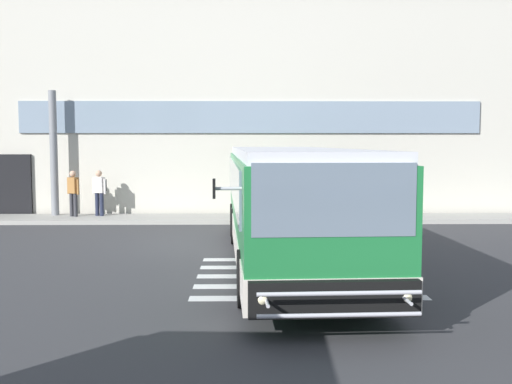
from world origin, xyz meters
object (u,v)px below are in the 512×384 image
at_px(passenger_near_column, 73,191).
at_px(passenger_by_doorway, 100,190).
at_px(entry_support_column, 54,153).
at_px(safety_bollard_yellow, 259,212).
at_px(bus_main_foreground, 288,206).

distance_m(passenger_near_column, passenger_by_doorway, 0.93).
distance_m(entry_support_column, safety_bollard_yellow, 8.02).
distance_m(bus_main_foreground, passenger_near_column, 10.56).
bearing_deg(bus_main_foreground, entry_support_column, 135.35).
bearing_deg(passenger_by_doorway, entry_support_column, 173.13).
bearing_deg(bus_main_foreground, safety_bollard_yellow, 95.13).
relative_size(bus_main_foreground, passenger_by_doorway, 7.19).
bearing_deg(safety_bollard_yellow, passenger_near_column, 168.35).
distance_m(entry_support_column, bus_main_foreground, 11.46).
xyz_separation_m(entry_support_column, passenger_near_column, (0.80, -0.41, -1.37)).
bearing_deg(entry_support_column, passenger_near_column, -26.93).
xyz_separation_m(passenger_near_column, safety_bollard_yellow, (6.76, -1.39, -0.63)).
relative_size(entry_support_column, safety_bollard_yellow, 5.11).
height_order(entry_support_column, bus_main_foreground, entry_support_column).
bearing_deg(passenger_near_column, safety_bollard_yellow, -11.65).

